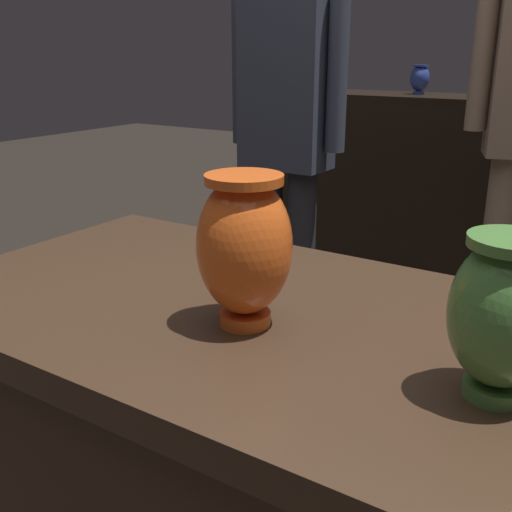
# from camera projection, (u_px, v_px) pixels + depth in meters

# --- Properties ---
(display_plinth) EXTENTS (1.20, 0.64, 0.80)m
(display_plinth) POSITION_uv_depth(u_px,v_px,m) (265.00, 511.00, 1.10)
(display_plinth) COLOR #382619
(display_plinth) RESTS_ON ground_plane
(vase_centerpiece) EXTENTS (0.14, 0.14, 0.23)m
(vase_centerpiece) POSITION_uv_depth(u_px,v_px,m) (245.00, 246.00, 0.88)
(vase_centerpiece) COLOR #E55B1E
(vase_centerpiece) RESTS_ON display_plinth
(vase_tall_behind) EXTENTS (0.13, 0.13, 0.20)m
(vase_tall_behind) POSITION_uv_depth(u_px,v_px,m) (504.00, 313.00, 0.69)
(vase_tall_behind) COLOR #477A38
(vase_tall_behind) RESTS_ON display_plinth
(shelf_vase_left) EXTENTS (0.09, 0.09, 0.14)m
(shelf_vase_left) POSITION_uv_depth(u_px,v_px,m) (420.00, 78.00, 2.92)
(shelf_vase_left) COLOR #2D429E
(shelf_vase_left) RESTS_ON back_display_shelf
(shelf_vase_far_left) EXTENTS (0.16, 0.16, 0.13)m
(shelf_vase_far_left) POSITION_uv_depth(u_px,v_px,m) (318.00, 73.00, 3.13)
(shelf_vase_far_left) COLOR gray
(shelf_vase_far_left) RESTS_ON back_display_shelf
(visitor_near_left) EXTENTS (0.47, 0.19, 1.57)m
(visitor_near_left) POSITION_uv_depth(u_px,v_px,m) (286.00, 128.00, 2.23)
(visitor_near_left) COLOR #232328
(visitor_near_left) RESTS_ON ground_plane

